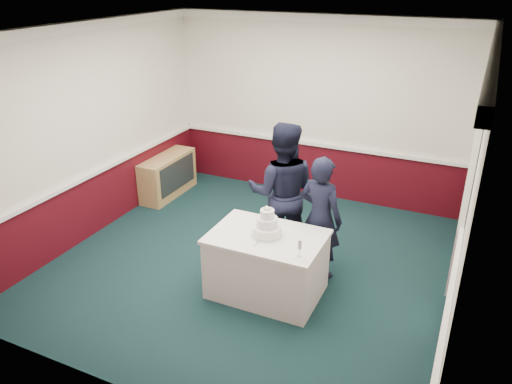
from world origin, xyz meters
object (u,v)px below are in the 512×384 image
at_px(cake_knife, 257,242).
at_px(person_man, 282,192).
at_px(champagne_flute, 300,245).
at_px(person_woman, 320,218).
at_px(wedding_cake, 267,227).
at_px(cake_table, 267,264).
at_px(sideboard, 168,176).

xyz_separation_m(cake_knife, person_man, (-0.14, 1.08, 0.15)).
relative_size(champagne_flute, person_woman, 0.13).
bearing_deg(person_man, person_woman, 142.03).
xyz_separation_m(champagne_flute, person_woman, (-0.07, 0.94, -0.12)).
distance_m(wedding_cake, cake_knife, 0.23).
bearing_deg(champagne_flute, wedding_cake, 150.75).
relative_size(wedding_cake, person_man, 0.19).
distance_m(wedding_cake, person_man, 0.90).
height_order(cake_table, cake_knife, cake_knife).
height_order(sideboard, person_woman, person_woman).
bearing_deg(cake_knife, person_man, 93.47).
bearing_deg(person_man, sideboard, -40.49).
distance_m(sideboard, cake_table, 3.33).
relative_size(cake_table, person_man, 0.70).
bearing_deg(person_man, cake_table, 83.38).
height_order(cake_knife, person_woman, person_woman).
relative_size(cake_knife, person_man, 0.12).
bearing_deg(cake_knife, cake_table, 77.31).
bearing_deg(champagne_flute, person_woman, 94.27).
bearing_deg(person_woman, sideboard, -8.09).
relative_size(cake_table, champagne_flute, 6.44).
bearing_deg(sideboard, wedding_cake, -35.51).
height_order(wedding_cake, person_man, person_man).
distance_m(sideboard, champagne_flute, 3.94).
bearing_deg(cake_knife, wedding_cake, 77.31).
bearing_deg(wedding_cake, person_woman, 56.74).
bearing_deg(cake_knife, sideboard, 137.31).
bearing_deg(cake_table, wedding_cake, 90.00).
xyz_separation_m(cake_table, wedding_cake, (0.00, 0.00, 0.50)).
relative_size(sideboard, person_woman, 0.75).
height_order(cake_table, wedding_cake, wedding_cake).
xyz_separation_m(wedding_cake, person_woman, (0.43, 0.66, -0.10)).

